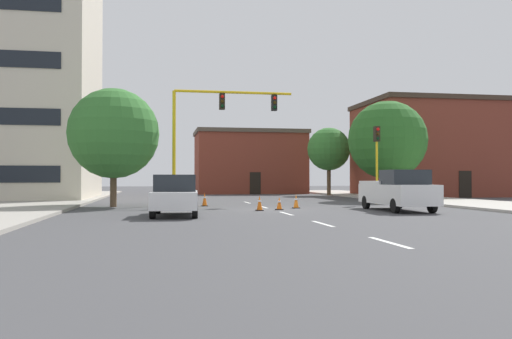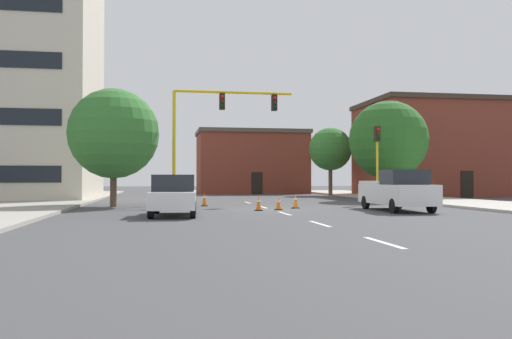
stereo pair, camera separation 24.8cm
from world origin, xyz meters
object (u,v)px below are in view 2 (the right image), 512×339
(tree_right_far, at_px, (330,149))
(sedan_white_near_left, at_px, (174,195))
(tree_right_mid, at_px, (388,140))
(traffic_cone_roadside_b, at_px, (205,199))
(traffic_light_pole_right, at_px, (377,147))
(traffic_cone_roadside_d, at_px, (296,201))
(traffic_signal_gantry, at_px, (191,168))
(traffic_cone_roadside_a, at_px, (279,204))
(traffic_cone_roadside_c, at_px, (259,203))
(tree_left_near, at_px, (114,134))
(pickup_truck_white, at_px, (397,191))

(tree_right_far, height_order, sedan_white_near_left, tree_right_far)
(tree_right_mid, distance_m, traffic_cone_roadside_b, 15.20)
(traffic_light_pole_right, distance_m, traffic_cone_roadside_b, 11.12)
(traffic_cone_roadside_d, bearing_deg, traffic_cone_roadside_b, 147.07)
(traffic_signal_gantry, distance_m, traffic_cone_roadside_a, 7.06)
(traffic_cone_roadside_c, bearing_deg, tree_right_mid, 42.48)
(traffic_light_pole_right, distance_m, tree_left_near, 15.73)
(tree_right_far, bearing_deg, tree_left_near, -136.86)
(tree_left_near, bearing_deg, tree_right_mid, 16.46)
(traffic_signal_gantry, xyz_separation_m, pickup_truck_white, (9.67, -7.21, -1.20))
(sedan_white_near_left, relative_size, traffic_cone_roadside_a, 7.08)
(traffic_light_pole_right, bearing_deg, tree_right_mid, 59.75)
(tree_right_far, distance_m, tree_right_mid, 11.28)
(traffic_light_pole_right, bearing_deg, traffic_signal_gantry, 176.79)
(traffic_light_pole_right, height_order, tree_left_near, tree_left_near)
(pickup_truck_white, relative_size, traffic_cone_roadside_b, 6.94)
(tree_left_near, height_order, traffic_cone_roadside_c, tree_left_near)
(tree_right_far, relative_size, traffic_cone_roadside_b, 7.99)
(traffic_signal_gantry, xyz_separation_m, traffic_cone_roadside_b, (0.74, -1.21, -1.79))
(pickup_truck_white, height_order, traffic_cone_roadside_c, pickup_truck_white)
(tree_left_near, relative_size, traffic_cone_roadside_a, 10.13)
(tree_right_far, xyz_separation_m, tree_right_mid, (0.75, -11.25, 0.06))
(tree_left_near, distance_m, traffic_cone_roadside_d, 10.78)
(tree_right_mid, bearing_deg, pickup_truck_white, -111.86)
(traffic_signal_gantry, height_order, tree_right_mid, tree_right_mid)
(traffic_light_pole_right, bearing_deg, traffic_cone_roadside_d, -149.63)
(pickup_truck_white, xyz_separation_m, sedan_white_near_left, (-10.79, -1.59, -0.09))
(sedan_white_near_left, bearing_deg, traffic_cone_roadside_a, 32.83)
(tree_right_mid, bearing_deg, traffic_cone_roadside_d, -136.37)
(traffic_cone_roadside_a, distance_m, traffic_cone_roadside_c, 1.25)
(traffic_cone_roadside_a, bearing_deg, traffic_signal_gantry, 127.59)
(sedan_white_near_left, xyz_separation_m, traffic_cone_roadside_a, (5.27, 3.40, -0.57))
(traffic_cone_roadside_d, bearing_deg, pickup_truck_white, -34.88)
(traffic_cone_roadside_a, bearing_deg, traffic_light_pole_right, 33.33)
(traffic_light_pole_right, height_order, traffic_cone_roadside_a, traffic_light_pole_right)
(sedan_white_near_left, xyz_separation_m, traffic_cone_roadside_b, (1.85, 7.59, -0.50))
(tree_left_near, distance_m, pickup_truck_white, 15.56)
(tree_left_near, bearing_deg, traffic_cone_roadside_c, -33.22)
(pickup_truck_white, height_order, sedan_white_near_left, pickup_truck_white)
(tree_right_far, distance_m, tree_left_near, 24.51)
(pickup_truck_white, bearing_deg, traffic_cone_roadside_b, 146.11)
(sedan_white_near_left, height_order, traffic_cone_roadside_b, sedan_white_near_left)
(pickup_truck_white, distance_m, traffic_cone_roadside_d, 5.32)
(traffic_cone_roadside_b, relative_size, traffic_cone_roadside_c, 1.05)
(tree_right_mid, bearing_deg, sedan_white_near_left, -139.52)
(traffic_cone_roadside_c, distance_m, traffic_cone_roadside_d, 2.90)
(tree_right_far, relative_size, tree_right_mid, 0.88)
(tree_right_far, height_order, tree_left_near, tree_left_near)
(traffic_light_pole_right, relative_size, sedan_white_near_left, 1.04)
(traffic_light_pole_right, bearing_deg, tree_left_near, -178.19)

